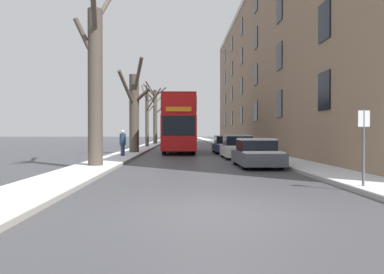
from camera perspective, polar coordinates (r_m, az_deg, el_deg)
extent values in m
plane|color=#424247|center=(7.78, 5.01, -11.30)|extent=(320.00, 320.00, 0.00)
cube|color=gray|center=(60.71, -5.35, -0.85)|extent=(2.03, 130.00, 0.13)
cube|color=silver|center=(60.71, -5.35, -0.78)|extent=(2.01, 130.00, 0.03)
cube|color=gray|center=(60.85, 3.70, -0.85)|extent=(2.03, 130.00, 0.13)
cube|color=silver|center=(60.85, 3.70, -0.77)|extent=(2.01, 130.00, 0.03)
cube|color=#8C7056|center=(39.33, 15.14, 10.10)|extent=(9.00, 54.26, 16.22)
cube|color=black|center=(18.59, 19.49, 6.63)|extent=(0.08, 1.40, 1.80)
cube|color=black|center=(26.14, 13.16, 4.89)|extent=(0.08, 1.40, 1.80)
cube|color=black|center=(33.88, 9.71, 3.91)|extent=(0.08, 1.40, 1.80)
cube|color=black|center=(41.70, 7.55, 3.29)|extent=(0.08, 1.40, 1.80)
cube|color=black|center=(49.57, 6.07, 2.87)|extent=(0.08, 1.40, 1.80)
cube|color=black|center=(57.46, 5.01, 2.56)|extent=(0.08, 1.40, 1.80)
cube|color=black|center=(19.21, 19.52, 16.29)|extent=(0.08, 1.40, 1.80)
cube|color=black|center=(26.58, 13.18, 11.88)|extent=(0.08, 1.40, 1.80)
cube|color=black|center=(34.22, 9.72, 9.34)|extent=(0.08, 1.40, 1.80)
cube|color=black|center=(41.98, 7.55, 7.72)|extent=(0.08, 1.40, 1.80)
cube|color=black|center=(49.80, 6.08, 6.60)|extent=(0.08, 1.40, 1.80)
cube|color=black|center=(57.66, 5.01, 5.78)|extent=(0.08, 1.40, 1.80)
cube|color=black|center=(27.40, 13.19, 18.54)|extent=(0.08, 1.40, 1.80)
cube|color=black|center=(34.86, 9.73, 14.62)|extent=(0.08, 1.40, 1.80)
cube|color=black|center=(42.50, 7.56, 12.06)|extent=(0.08, 1.40, 1.80)
cube|color=black|center=(50.24, 6.08, 10.28)|extent=(0.08, 1.40, 1.80)
cube|color=black|center=(58.04, 5.01, 8.97)|extent=(0.08, 1.40, 1.80)
cube|color=black|center=(35.79, 9.74, 19.66)|extent=(0.08, 1.40, 1.80)
cube|color=black|center=(43.27, 7.57, 16.27)|extent=(0.08, 1.40, 1.80)
cube|color=black|center=(50.89, 6.09, 13.88)|extent=(0.08, 1.40, 1.80)
cube|color=black|center=(58.60, 5.01, 12.11)|extent=(0.08, 1.40, 1.80)
cylinder|color=#4C4238|center=(17.42, -14.53, 7.06)|extent=(0.65, 0.65, 7.14)
cylinder|color=#4C4238|center=(17.03, -14.75, 18.36)|extent=(0.63, 2.31, 1.74)
cylinder|color=#4C4238|center=(17.76, -15.94, 14.06)|extent=(1.06, 0.55, 1.89)
cylinder|color=#4C4238|center=(19.59, -13.43, 18.33)|extent=(0.35, 2.93, 2.25)
cylinder|color=#4C4238|center=(28.85, -8.80, 3.42)|extent=(0.74, 0.74, 6.06)
cylinder|color=#4C4238|center=(27.95, -9.91, 7.18)|extent=(1.09, 2.48, 2.54)
cylinder|color=#4C4238|center=(28.24, -8.26, 9.14)|extent=(1.08, 1.99, 2.64)
cylinder|color=#4C4238|center=(29.42, -9.05, 5.57)|extent=(0.68, 1.25, 1.60)
cylinder|color=#4C4238|center=(28.51, -7.66, 6.26)|extent=(1.50, 1.05, 1.18)
cylinder|color=#4C4238|center=(40.78, -6.87, 2.35)|extent=(0.38, 0.38, 5.70)
cylinder|color=#4C4238|center=(40.68, -5.43, 6.36)|extent=(2.19, 0.56, 1.74)
cylinder|color=#4C4238|center=(40.09, -5.86, 5.74)|extent=(1.73, 1.72, 2.29)
cylinder|color=#4C4238|center=(41.64, -7.27, 6.58)|extent=(0.85, 1.40, 1.98)
cylinder|color=#4C4238|center=(41.98, -5.70, 5.02)|extent=(1.67, 2.46, 2.22)
cylinder|color=#4C4238|center=(39.81, -6.92, 6.59)|extent=(0.29, 2.41, 1.55)
cylinder|color=#4C4238|center=(52.00, -5.63, 2.99)|extent=(0.55, 0.55, 7.55)
cylinder|color=#4C4238|center=(52.23, -4.91, 4.19)|extent=(1.47, 0.64, 1.46)
cylinder|color=#4C4238|center=(51.26, -6.33, 7.28)|extent=(1.32, 2.36, 1.91)
cylinder|color=#4C4238|center=(52.10, -6.36, 6.14)|extent=(1.50, 0.53, 1.86)
cylinder|color=#4C4238|center=(52.37, -6.52, 7.04)|extent=(1.77, 0.25, 1.94)
cube|color=red|center=(31.15, -1.98, 0.63)|extent=(2.53, 10.55, 2.56)
cube|color=red|center=(31.22, -1.98, 4.34)|extent=(2.48, 10.33, 1.49)
cube|color=#B31212|center=(31.28, -1.98, 5.81)|extent=(2.48, 10.33, 0.12)
cube|color=black|center=(31.15, -1.98, 1.53)|extent=(2.56, 9.28, 1.33)
cube|color=black|center=(31.22, -1.98, 4.48)|extent=(2.56, 9.28, 1.13)
cube|color=black|center=(25.90, -2.04, 1.72)|extent=(2.28, 0.06, 1.40)
cube|color=orange|center=(25.94, -2.05, 4.28)|extent=(1.77, 0.05, 0.32)
cylinder|color=black|center=(28.04, -4.25, -1.58)|extent=(0.30, 1.07, 1.07)
cylinder|color=black|center=(28.02, 0.23, -1.58)|extent=(0.30, 1.07, 1.07)
cylinder|color=black|center=(34.14, -3.79, -1.19)|extent=(0.30, 1.07, 1.07)
cylinder|color=black|center=(34.13, -0.11, -1.19)|extent=(0.30, 1.07, 1.07)
cube|color=#474C56|center=(17.93, 9.83, -3.09)|extent=(1.86, 4.16, 0.56)
cube|color=black|center=(18.07, 9.72, -1.33)|extent=(1.60, 2.08, 0.53)
cube|color=silver|center=(18.06, 9.73, -0.34)|extent=(1.56, 1.97, 0.09)
cube|color=silver|center=(16.47, 10.85, -2.32)|extent=(1.67, 1.08, 0.07)
cylinder|color=black|center=(16.57, 7.90, -3.90)|extent=(0.20, 0.61, 0.61)
cylinder|color=black|center=(16.92, 13.40, -3.82)|extent=(0.20, 0.61, 0.61)
cylinder|color=black|center=(19.02, 6.65, -3.32)|extent=(0.20, 0.61, 0.61)
cylinder|color=black|center=(19.33, 11.48, -3.27)|extent=(0.20, 0.61, 0.61)
cube|color=silver|center=(23.83, 6.95, -2.10)|extent=(1.85, 4.23, 0.62)
cube|color=black|center=(23.98, 6.89, -0.61)|extent=(1.59, 2.12, 0.62)
cube|color=silver|center=(23.97, 6.89, 0.20)|extent=(1.55, 2.01, 0.06)
cube|color=silver|center=(22.33, 7.53, -1.43)|extent=(1.66, 1.11, 0.05)
cylinder|color=black|center=(22.47, 5.38, -2.70)|extent=(0.20, 0.62, 0.62)
cylinder|color=black|center=(22.73, 9.46, -2.67)|extent=(0.20, 0.62, 0.62)
cylinder|color=black|center=(24.99, 4.67, -2.37)|extent=(0.20, 0.62, 0.62)
cylinder|color=black|center=(25.22, 8.35, -2.34)|extent=(0.20, 0.62, 0.62)
cube|color=navy|center=(30.11, 5.14, -1.59)|extent=(1.90, 4.42, 0.57)
cube|color=black|center=(30.27, 5.10, -0.46)|extent=(1.63, 2.21, 0.61)
cube|color=silver|center=(30.27, 5.10, 0.16)|extent=(1.60, 2.10, 0.05)
cube|color=silver|center=(28.55, 5.52, -1.11)|extent=(1.71, 1.15, 0.04)
cylinder|color=black|center=(28.71, 3.79, -1.98)|extent=(0.20, 0.62, 0.62)
cylinder|color=black|center=(28.92, 7.11, -1.97)|extent=(0.20, 0.62, 0.62)
cylinder|color=black|center=(31.35, 3.33, -1.76)|extent=(0.20, 0.62, 0.62)
cylinder|color=black|center=(31.54, 6.37, -1.75)|extent=(0.20, 0.62, 0.62)
cylinder|color=navy|center=(24.17, -10.60, -2.22)|extent=(0.19, 0.19, 0.84)
cylinder|color=navy|center=(24.33, -10.43, -2.20)|extent=(0.19, 0.19, 0.84)
cylinder|color=navy|center=(24.22, -10.52, -0.35)|extent=(0.39, 0.39, 0.73)
sphere|color=beige|center=(24.22, -10.52, 0.80)|extent=(0.23, 0.23, 0.23)
cylinder|color=#4C4F54|center=(11.20, 24.66, -1.91)|extent=(0.07, 0.07, 2.25)
cube|color=silver|center=(11.18, 24.72, 2.56)|extent=(0.32, 0.02, 0.44)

